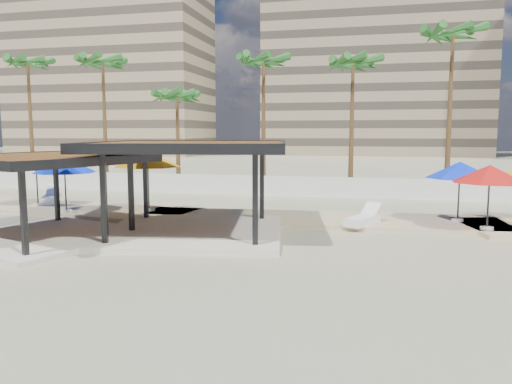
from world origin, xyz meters
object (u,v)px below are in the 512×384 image
(umbrella_a, at_px, (36,162))
(lounger_b, at_px, (363,220))
(umbrella_c, at_px, (490,174))
(pavilion_west, at_px, (42,189))
(pavilion_central, at_px, (193,179))
(lounger_a, at_px, (51,199))

(umbrella_a, relative_size, lounger_b, 1.76)
(umbrella_a, xyz_separation_m, umbrella_c, (21.29, -1.60, -0.11))
(pavilion_west, bearing_deg, umbrella_a, 146.89)
(umbrella_c, bearing_deg, pavilion_west, -163.32)
(pavilion_central, height_order, lounger_b, pavilion_central)
(pavilion_west, relative_size, lounger_a, 3.21)
(umbrella_a, bearing_deg, pavilion_central, -22.82)
(umbrella_c, xyz_separation_m, lounger_a, (-21.25, 2.66, -1.96))
(lounger_a, bearing_deg, lounger_b, -124.89)
(pavilion_west, bearing_deg, lounger_b, 41.58)
(pavilion_central, relative_size, lounger_a, 3.39)
(lounger_b, bearing_deg, pavilion_central, 138.37)
(pavilion_central, relative_size, umbrella_c, 2.29)
(umbrella_a, height_order, lounger_a, umbrella_a)
(pavilion_west, bearing_deg, lounger_a, 142.55)
(umbrella_a, xyz_separation_m, lounger_b, (16.55, -1.56, -2.08))
(lounger_a, height_order, lounger_b, lounger_a)
(pavilion_west, relative_size, lounger_b, 3.50)
(pavilion_central, xyz_separation_m, lounger_a, (-10.12, 5.33, -1.75))
(umbrella_a, bearing_deg, lounger_a, 87.94)
(umbrella_c, bearing_deg, lounger_b, 179.46)
(lounger_a, xyz_separation_m, lounger_b, (16.52, -2.61, -0.02))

